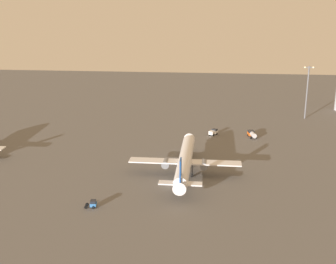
{
  "coord_description": "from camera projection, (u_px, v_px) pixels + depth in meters",
  "views": [
    {
      "loc": [
        11.66,
        -122.49,
        53.8
      ],
      "look_at": [
        -4.55,
        42.32,
        4.0
      ],
      "focal_mm": 48.32,
      "sensor_mm": 36.0,
      "label": 1
    }
  ],
  "objects": [
    {
      "name": "fuel_truck",
      "position": [
        252.0,
        134.0,
        179.6
      ],
      "size": [
        3.5,
        6.61,
        2.35
      ],
      "rotation": [
        0.0,
        0.0,
        0.22
      ],
      "color": "#D85919",
      "rests_on": "ground"
    },
    {
      "name": "pushback_tug",
      "position": [
        93.0,
        204.0,
        119.78
      ],
      "size": [
        3.21,
        2.05,
        2.05
      ],
      "rotation": [
        0.0,
        0.0,
        4.79
      ],
      "color": "#3372BF",
      "rests_on": "ground"
    },
    {
      "name": "cargo_loader",
      "position": [
        213.0,
        132.0,
        182.76
      ],
      "size": [
        3.83,
        4.56,
        2.25
      ],
      "rotation": [
        0.0,
        0.0,
        5.74
      ],
      "color": "white",
      "rests_on": "ground"
    },
    {
      "name": "ground_plane",
      "position": [
        169.0,
        186.0,
        133.32
      ],
      "size": [
        416.0,
        416.0,
        0.0
      ],
      "primitive_type": "plane",
      "color": "#605E5B"
    },
    {
      "name": "airplane_mid_apron",
      "position": [
        185.0,
        161.0,
        141.47
      ],
      "size": [
        35.04,
        45.1,
        11.6
      ],
      "rotation": [
        0.0,
        0.0,
        -0.01
      ],
      "color": "white",
      "rests_on": "ground"
    },
    {
      "name": "apron_light_west",
      "position": [
        307.0,
        89.0,
        203.61
      ],
      "size": [
        4.8,
        0.9,
        24.12
      ],
      "color": "slate",
      "rests_on": "ground"
    }
  ]
}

